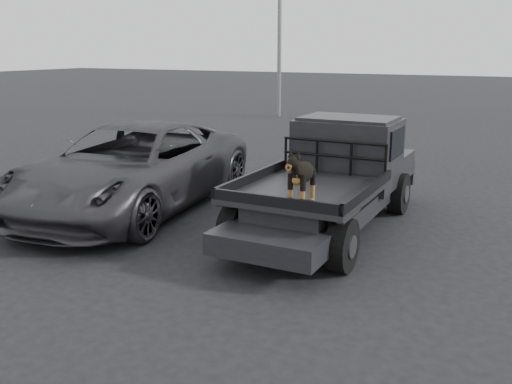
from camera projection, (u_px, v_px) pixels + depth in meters
The scene contains 6 objects.
ground at pixel (232, 264), 8.09m from camera, with size 120.00×120.00×0.00m, color black.
flatbed_ute at pixel (328, 203), 9.55m from camera, with size 2.00×5.40×0.92m, color black, non-canonical shape.
ute_cab at pixel (348, 142), 10.14m from camera, with size 1.72×1.30×0.88m, color black, non-canonical shape.
headache_rack at pixel (334, 158), 9.54m from camera, with size 1.80×0.08×0.55m, color black, non-canonical shape.
dog at pixel (302, 177), 7.68m from camera, with size 0.32×0.60×0.74m, color black, non-canonical shape.
parked_suv at pixel (132, 167), 10.69m from camera, with size 2.66×5.76×1.60m, color #343338.
Camera 1 is at (3.76, -6.60, 2.99)m, focal length 40.00 mm.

